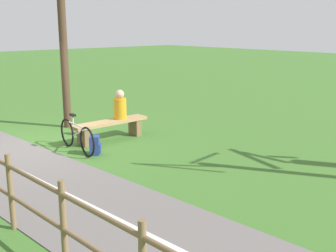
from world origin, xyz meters
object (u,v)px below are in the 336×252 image
person_seated (120,106)px  backpack (95,145)px  bench (110,126)px  bicycle (77,136)px  tree_by_path (64,47)px

person_seated → backpack: size_ratio=1.75×
bench → bicycle: size_ratio=1.19×
bicycle → backpack: (-0.18, 0.50, -0.15)m
person_seated → tree_by_path: tree_by_path is taller
person_seated → backpack: person_seated is taller
bicycle → tree_by_path: bearing=160.4°
person_seated → tree_by_path: 2.55m
bench → tree_by_path: bearing=-87.1°
person_seated → backpack: bearing=32.1°
bench → tree_by_path: tree_by_path is taller
bench → person_seated: bearing=180.0°
person_seated → tree_by_path: (0.42, -2.05, 1.46)m
backpack → person_seated: bearing=-148.1°
bench → backpack: bench is taller
bench → backpack: (0.97, 0.80, -0.15)m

